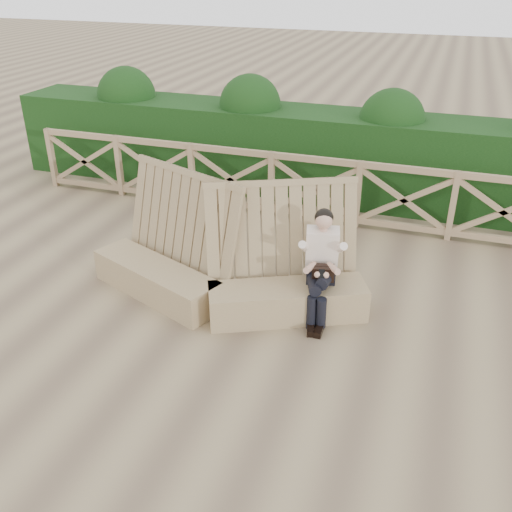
% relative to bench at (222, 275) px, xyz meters
% --- Properties ---
extents(ground, '(60.00, 60.00, 0.00)m').
position_rel_bench_xyz_m(ground, '(0.47, -0.71, -0.39)').
color(ground, brown).
rests_on(ground, ground).
extents(bench, '(3.64, 1.49, 1.55)m').
position_rel_bench_xyz_m(bench, '(0.00, 0.00, 0.00)').
color(bench, '#8F7651').
rests_on(bench, ground).
extents(woman, '(0.46, 0.85, 1.33)m').
position_rel_bench_xyz_m(woman, '(1.21, 0.14, 0.32)').
color(woman, black).
rests_on(woman, ground).
extents(guardrail, '(10.10, 0.09, 1.10)m').
position_rel_bench_xyz_m(guardrail, '(0.47, 2.79, 0.17)').
color(guardrail, '#876B4E').
rests_on(guardrail, ground).
extents(hedge, '(12.00, 1.20, 1.50)m').
position_rel_bench_xyz_m(hedge, '(0.47, 3.99, 0.36)').
color(hedge, black).
rests_on(hedge, ground).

